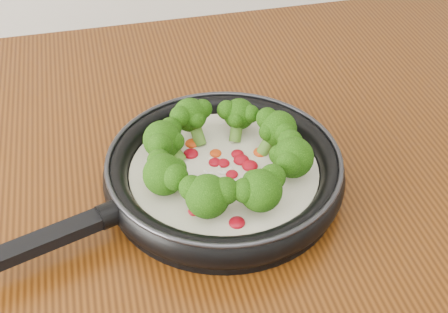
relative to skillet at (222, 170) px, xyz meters
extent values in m
cylinder|color=black|center=(0.00, 0.00, -0.03)|extent=(0.35, 0.35, 0.01)
torus|color=black|center=(0.00, 0.00, 0.00)|extent=(0.37, 0.37, 0.03)
torus|color=#2D2D33|center=(0.00, 0.00, 0.01)|extent=(0.36, 0.36, 0.01)
cube|color=black|center=(-0.21, -0.07, 0.00)|extent=(0.17, 0.07, 0.01)
cylinder|color=black|center=(-0.14, -0.04, 0.00)|extent=(0.03, 0.04, 0.03)
cylinder|color=silver|center=(0.00, 0.00, -0.01)|extent=(0.29, 0.29, 0.02)
ellipsoid|color=#A30715|center=(0.03, -0.02, 0.00)|extent=(0.02, 0.02, 0.01)
ellipsoid|color=#A30715|center=(0.03, 0.01, 0.00)|extent=(0.03, 0.03, 0.01)
ellipsoid|color=#D73F0D|center=(0.05, 0.02, 0.00)|extent=(0.02, 0.02, 0.01)
ellipsoid|color=#A30715|center=(0.03, 0.00, 0.00)|extent=(0.02, 0.02, 0.01)
ellipsoid|color=#A30715|center=(0.03, 0.02, 0.00)|extent=(0.02, 0.02, 0.01)
ellipsoid|color=#D73F0D|center=(-0.08, -0.01, 0.00)|extent=(0.02, 0.02, 0.01)
ellipsoid|color=#A30715|center=(-0.03, 0.04, 0.00)|extent=(0.02, 0.02, 0.01)
ellipsoid|color=#A30715|center=(-0.01, 0.02, 0.00)|extent=(0.02, 0.02, 0.01)
ellipsoid|color=#D73F0D|center=(0.00, 0.03, 0.00)|extent=(0.02, 0.02, 0.01)
ellipsoid|color=#A30715|center=(0.01, -0.01, 0.00)|extent=(0.02, 0.02, 0.01)
ellipsoid|color=#A30715|center=(-0.02, -0.06, 0.00)|extent=(0.02, 0.02, 0.01)
ellipsoid|color=#D73F0D|center=(-0.03, 0.06, 0.00)|extent=(0.02, 0.02, 0.01)
ellipsoid|color=#A30715|center=(-0.05, -0.06, 0.00)|extent=(0.02, 0.02, 0.01)
ellipsoid|color=#A30715|center=(0.00, 0.01, 0.00)|extent=(0.02, 0.02, 0.01)
ellipsoid|color=#D73F0D|center=(0.08, 0.02, 0.00)|extent=(0.03, 0.03, 0.01)
ellipsoid|color=#A30715|center=(0.00, -0.09, 0.00)|extent=(0.02, 0.02, 0.01)
ellipsoid|color=#A30715|center=(-0.06, 0.03, 0.00)|extent=(0.02, 0.02, 0.01)
ellipsoid|color=white|center=(0.02, 0.02, 0.00)|extent=(0.01, 0.01, 0.00)
ellipsoid|color=white|center=(0.02, 0.09, 0.00)|extent=(0.01, 0.01, 0.00)
ellipsoid|color=white|center=(0.00, 0.00, 0.00)|extent=(0.01, 0.01, 0.00)
ellipsoid|color=white|center=(0.06, 0.02, 0.00)|extent=(0.01, 0.01, 0.00)
ellipsoid|color=white|center=(-0.02, 0.06, 0.00)|extent=(0.01, 0.01, 0.00)
ellipsoid|color=white|center=(-0.04, 0.09, 0.00)|extent=(0.01, 0.01, 0.00)
ellipsoid|color=white|center=(0.00, -0.04, 0.00)|extent=(0.01, 0.01, 0.00)
ellipsoid|color=white|center=(0.01, 0.01, 0.00)|extent=(0.01, 0.01, 0.00)
ellipsoid|color=white|center=(0.00, 0.04, 0.00)|extent=(0.01, 0.01, 0.00)
ellipsoid|color=white|center=(-0.03, -0.02, 0.00)|extent=(0.01, 0.01, 0.00)
ellipsoid|color=white|center=(0.00, 0.00, 0.00)|extent=(0.00, 0.01, 0.00)
ellipsoid|color=white|center=(-0.01, 0.06, 0.00)|extent=(0.01, 0.01, 0.00)
ellipsoid|color=white|center=(-0.02, 0.00, 0.00)|extent=(0.01, 0.01, 0.00)
ellipsoid|color=white|center=(0.00, 0.01, 0.00)|extent=(0.01, 0.01, 0.00)
ellipsoid|color=white|center=(-0.02, 0.06, 0.00)|extent=(0.01, 0.01, 0.00)
ellipsoid|color=white|center=(-0.01, -0.06, 0.00)|extent=(0.01, 0.01, 0.00)
ellipsoid|color=white|center=(-0.02, 0.09, 0.00)|extent=(0.01, 0.00, 0.00)
ellipsoid|color=white|center=(0.03, 0.05, 0.00)|extent=(0.01, 0.00, 0.00)
ellipsoid|color=white|center=(0.00, -0.01, 0.00)|extent=(0.01, 0.01, 0.00)
ellipsoid|color=white|center=(-0.01, 0.02, 0.00)|extent=(0.01, 0.01, 0.00)
ellipsoid|color=white|center=(-0.01, 0.00, 0.00)|extent=(0.01, 0.00, 0.00)
ellipsoid|color=white|center=(0.01, 0.00, 0.00)|extent=(0.01, 0.01, 0.00)
ellipsoid|color=white|center=(-0.03, -0.01, 0.00)|extent=(0.01, 0.00, 0.00)
ellipsoid|color=white|center=(0.04, -0.06, 0.00)|extent=(0.01, 0.01, 0.00)
cylinder|color=olive|center=(0.06, 0.02, 0.01)|extent=(0.03, 0.02, 0.03)
sphere|color=black|center=(0.08, 0.03, 0.03)|extent=(0.06, 0.06, 0.05)
sphere|color=black|center=(0.07, 0.04, 0.03)|extent=(0.04, 0.04, 0.03)
sphere|color=black|center=(0.08, 0.01, 0.03)|extent=(0.03, 0.03, 0.03)
sphere|color=black|center=(0.06, 0.02, 0.03)|extent=(0.03, 0.03, 0.02)
cylinder|color=olive|center=(0.03, 0.06, 0.01)|extent=(0.03, 0.03, 0.03)
sphere|color=black|center=(0.04, 0.07, 0.03)|extent=(0.05, 0.05, 0.04)
sphere|color=black|center=(0.02, 0.07, 0.03)|extent=(0.03, 0.03, 0.03)
sphere|color=black|center=(0.05, 0.06, 0.03)|extent=(0.03, 0.03, 0.02)
sphere|color=black|center=(0.03, 0.06, 0.03)|extent=(0.03, 0.03, 0.02)
cylinder|color=olive|center=(-0.02, 0.06, 0.01)|extent=(0.02, 0.03, 0.04)
sphere|color=black|center=(-0.02, 0.08, 0.03)|extent=(0.05, 0.05, 0.04)
sphere|color=black|center=(-0.04, 0.07, 0.04)|extent=(0.03, 0.03, 0.03)
sphere|color=black|center=(-0.01, 0.08, 0.03)|extent=(0.03, 0.03, 0.03)
sphere|color=black|center=(-0.02, 0.06, 0.03)|extent=(0.03, 0.03, 0.02)
cylinder|color=olive|center=(-0.05, 0.03, 0.01)|extent=(0.03, 0.03, 0.03)
sphere|color=black|center=(-0.06, 0.04, 0.02)|extent=(0.06, 0.06, 0.05)
sphere|color=black|center=(-0.07, 0.02, 0.03)|extent=(0.04, 0.04, 0.03)
sphere|color=black|center=(-0.05, 0.06, 0.03)|extent=(0.04, 0.04, 0.03)
sphere|color=black|center=(-0.05, 0.03, 0.03)|extent=(0.03, 0.03, 0.02)
cylinder|color=olive|center=(-0.06, -0.02, 0.01)|extent=(0.03, 0.02, 0.03)
sphere|color=black|center=(-0.07, -0.02, 0.03)|extent=(0.06, 0.06, 0.05)
sphere|color=black|center=(-0.06, -0.04, 0.03)|extent=(0.04, 0.04, 0.03)
sphere|color=black|center=(-0.08, 0.00, 0.03)|extent=(0.04, 0.04, 0.03)
sphere|color=black|center=(-0.06, -0.02, 0.03)|extent=(0.03, 0.03, 0.02)
cylinder|color=olive|center=(-0.03, -0.06, 0.01)|extent=(0.03, 0.03, 0.03)
sphere|color=black|center=(-0.03, -0.07, 0.03)|extent=(0.06, 0.06, 0.05)
sphere|color=black|center=(-0.01, -0.07, 0.03)|extent=(0.04, 0.04, 0.03)
sphere|color=black|center=(-0.05, -0.06, 0.03)|extent=(0.04, 0.04, 0.03)
sphere|color=black|center=(-0.03, -0.06, 0.03)|extent=(0.03, 0.03, 0.02)
cylinder|color=olive|center=(0.02, -0.06, 0.01)|extent=(0.02, 0.03, 0.04)
sphere|color=black|center=(0.02, -0.08, 0.03)|extent=(0.06, 0.06, 0.05)
sphere|color=black|center=(0.04, -0.07, 0.04)|extent=(0.04, 0.04, 0.03)
sphere|color=black|center=(0.01, -0.08, 0.04)|extent=(0.04, 0.04, 0.03)
sphere|color=black|center=(0.02, -0.06, 0.03)|extent=(0.03, 0.03, 0.02)
cylinder|color=olive|center=(0.06, -0.02, 0.01)|extent=(0.03, 0.03, 0.04)
sphere|color=black|center=(0.08, -0.03, 0.03)|extent=(0.06, 0.06, 0.05)
sphere|color=black|center=(0.08, -0.01, 0.04)|extent=(0.04, 0.04, 0.03)
sphere|color=black|center=(0.07, -0.05, 0.03)|extent=(0.04, 0.04, 0.03)
sphere|color=black|center=(0.06, -0.02, 0.03)|extent=(0.03, 0.03, 0.02)
camera|label=1|loc=(-0.13, -0.54, 0.48)|focal=49.01mm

